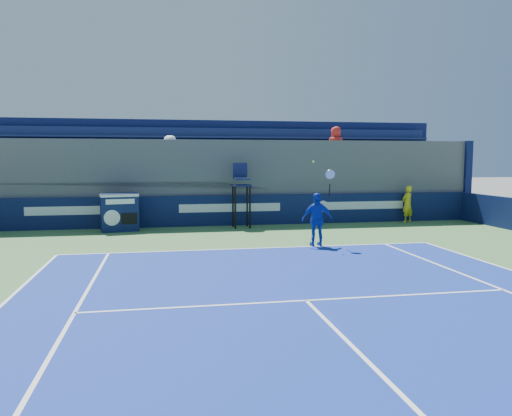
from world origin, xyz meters
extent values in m
imported|color=yellow|center=(7.35, 16.70, 0.77)|extent=(0.65, 0.55, 1.52)
cube|color=white|center=(0.00, 11.88, 0.02)|extent=(10.97, 0.07, 0.00)
cube|color=white|center=(0.00, 6.40, 0.02)|extent=(8.23, 0.07, 0.00)
cube|color=#0B1641|center=(0.00, 17.10, 0.60)|extent=(20.40, 0.20, 1.20)
cube|color=white|center=(-6.00, 17.00, 0.72)|extent=(3.20, 0.01, 0.32)
cube|color=white|center=(0.00, 17.00, 0.72)|extent=(4.00, 0.01, 0.32)
cube|color=white|center=(5.50, 17.00, 0.72)|extent=(3.60, 0.01, 0.32)
cylinder|color=white|center=(3.80, 16.99, 0.72)|extent=(0.44, 0.01, 0.44)
cube|color=#0E1948|center=(-4.16, 16.27, 0.70)|extent=(1.41, 0.93, 1.40)
cube|color=white|center=(-4.16, 16.27, 1.33)|extent=(1.43, 0.96, 0.10)
cylinder|color=white|center=(-4.39, 15.86, 0.55)|extent=(0.55, 0.13, 0.56)
cube|color=black|center=(-3.80, 15.98, 0.50)|extent=(0.54, 0.12, 0.40)
cube|color=white|center=(-4.09, 15.92, 1.12)|extent=(0.98, 0.20, 0.18)
cylinder|color=black|center=(0.06, 16.09, 0.80)|extent=(0.07, 0.07, 1.60)
cylinder|color=black|center=(0.62, 16.10, 0.80)|extent=(0.07, 0.07, 1.60)
cylinder|color=black|center=(0.05, 16.64, 0.80)|extent=(0.07, 0.07, 1.60)
cylinder|color=black|center=(0.61, 16.66, 0.80)|extent=(0.07, 0.07, 1.60)
cube|color=#0D1345|center=(0.34, 16.37, 1.63)|extent=(0.71, 0.71, 0.06)
cube|color=#13204A|center=(0.34, 16.27, 1.88)|extent=(0.56, 0.46, 0.08)
cube|color=#131948|center=(0.33, 16.63, 2.18)|extent=(0.55, 0.07, 0.60)
imported|color=#1633B2|center=(1.96, 11.95, 0.82)|extent=(0.97, 0.44, 1.62)
cylinder|color=black|center=(2.30, 11.86, 1.70)|extent=(0.05, 0.16, 0.39)
torus|color=#B9B9BE|center=(2.29, 11.79, 2.18)|extent=(0.31, 0.15, 0.29)
cylinder|color=silver|center=(2.29, 11.79, 2.18)|extent=(0.26, 0.11, 0.24)
sphere|color=#E5F937|center=(1.80, 11.87, 2.55)|extent=(0.07, 0.07, 0.07)
cube|color=#57575C|center=(0.00, 19.00, 1.69)|extent=(20.40, 3.60, 3.38)
cube|color=#57575C|center=(0.00, 17.65, 1.48)|extent=(20.40, 0.90, 0.55)
cube|color=navy|center=(0.00, 17.55, 1.95)|extent=(20.00, 0.45, 0.08)
cube|color=navy|center=(0.00, 17.80, 2.15)|extent=(20.00, 0.06, 0.45)
cube|color=#57575C|center=(0.00, 18.55, 2.02)|extent=(20.40, 0.90, 0.55)
cube|color=navy|center=(0.00, 18.45, 2.50)|extent=(20.00, 0.45, 0.08)
cube|color=navy|center=(0.00, 18.70, 2.70)|extent=(20.00, 0.06, 0.45)
cube|color=#57575C|center=(0.00, 19.45, 2.58)|extent=(20.40, 0.90, 0.55)
cube|color=navy|center=(0.00, 19.35, 3.05)|extent=(20.00, 0.45, 0.08)
cube|color=navy|center=(0.00, 19.60, 3.25)|extent=(20.00, 0.06, 0.45)
cube|color=#57575C|center=(0.00, 20.35, 3.13)|extent=(20.40, 0.90, 0.55)
cube|color=navy|center=(0.00, 20.25, 3.60)|extent=(20.00, 0.45, 0.08)
cube|color=navy|center=(0.00, 20.50, 3.80)|extent=(20.00, 0.06, 0.45)
cube|color=#0C1647|center=(0.00, 20.95, 2.20)|extent=(20.80, 0.30, 4.40)
cube|color=#0C1647|center=(10.35, 19.00, 1.70)|extent=(0.30, 3.90, 3.40)
imported|color=gold|center=(-6.05, 17.60, 2.57)|extent=(0.90, 0.78, 1.60)
imported|color=white|center=(-2.29, 17.60, 2.66)|extent=(1.17, 0.71, 1.77)
imported|color=teal|center=(1.09, 17.60, 2.55)|extent=(0.92, 0.39, 1.56)
imported|color=red|center=(4.84, 18.50, 3.18)|extent=(0.86, 0.59, 1.71)
imported|color=black|center=(7.82, 17.60, 2.51)|extent=(0.60, 0.46, 1.48)
camera|label=1|loc=(-2.58, -2.34, 2.66)|focal=35.00mm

